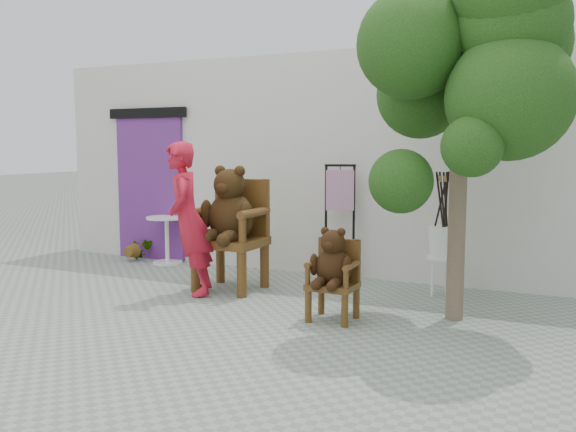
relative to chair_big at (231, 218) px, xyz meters
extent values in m
plane|color=gray|center=(0.82, -1.32, -0.87)|extent=(60.00, 60.00, 0.00)
cube|color=silver|center=(0.82, 1.78, 0.63)|extent=(9.00, 1.00, 3.00)
cube|color=#64297C|center=(-2.18, 1.26, 0.23)|extent=(1.20, 0.08, 2.20)
cube|color=black|center=(-2.18, 1.22, 1.38)|extent=(1.40, 0.06, 0.15)
cylinder|color=#472B0F|center=(-0.32, -0.32, -0.61)|extent=(0.11, 0.11, 0.54)
cylinder|color=#472B0F|center=(-0.32, 0.26, -0.61)|extent=(0.11, 0.11, 0.54)
cylinder|color=#472B0F|center=(0.32, -0.32, -0.61)|extent=(0.11, 0.11, 0.54)
cylinder|color=#472B0F|center=(0.32, 0.26, -0.61)|extent=(0.11, 0.11, 0.54)
cube|color=#472B0F|center=(0.00, -0.03, -0.29)|extent=(0.77, 0.70, 0.10)
cube|color=#472B0F|center=(0.00, 0.27, 0.12)|extent=(0.73, 0.10, 0.70)
cylinder|color=#472B0F|center=(-0.33, 0.27, 0.12)|extent=(0.10, 0.10, 0.70)
cylinder|color=#472B0F|center=(-0.33, -0.32, -0.08)|extent=(0.09, 0.09, 0.32)
cylinder|color=#472B0F|center=(-0.33, -0.03, 0.08)|extent=(0.10, 0.67, 0.10)
cylinder|color=#472B0F|center=(0.33, 0.27, 0.12)|extent=(0.10, 0.10, 0.70)
cylinder|color=#472B0F|center=(0.33, -0.32, -0.08)|extent=(0.09, 0.09, 0.32)
cylinder|color=#472B0F|center=(0.33, -0.03, 0.08)|extent=(0.10, 0.67, 0.10)
ellipsoid|color=black|center=(0.00, 0.00, 0.01)|extent=(0.58, 0.49, 0.61)
sphere|color=black|center=(0.00, -0.03, 0.41)|extent=(0.39, 0.39, 0.39)
ellipsoid|color=black|center=(0.00, -0.18, 0.38)|extent=(0.17, 0.14, 0.14)
sphere|color=black|center=(-0.13, -0.02, 0.57)|extent=(0.13, 0.13, 0.13)
sphere|color=black|center=(0.13, -0.02, 0.57)|extent=(0.13, 0.13, 0.13)
ellipsoid|color=black|center=(-0.27, -0.13, 0.05)|extent=(0.13, 0.19, 0.35)
ellipsoid|color=black|center=(-0.13, -0.26, -0.19)|extent=(0.17, 0.34, 0.17)
sphere|color=black|center=(-0.13, -0.40, -0.21)|extent=(0.16, 0.16, 0.16)
ellipsoid|color=black|center=(0.27, -0.13, 0.05)|extent=(0.13, 0.19, 0.35)
ellipsoid|color=black|center=(0.13, -0.26, -0.19)|extent=(0.17, 0.34, 0.17)
sphere|color=black|center=(0.13, -0.40, -0.21)|extent=(0.16, 0.16, 0.16)
cylinder|color=#472B0F|center=(1.42, -0.93, -0.71)|extent=(0.07, 0.07, 0.32)
cylinder|color=#472B0F|center=(1.42, -0.58, -0.71)|extent=(0.07, 0.07, 0.32)
cylinder|color=#472B0F|center=(1.80, -0.93, -0.71)|extent=(0.07, 0.07, 0.32)
cylinder|color=#472B0F|center=(1.80, -0.58, -0.71)|extent=(0.07, 0.07, 0.32)
cube|color=#472B0F|center=(1.61, -0.75, -0.52)|extent=(0.46, 0.42, 0.06)
cube|color=#472B0F|center=(1.61, -0.57, -0.28)|extent=(0.44, 0.06, 0.42)
cylinder|color=#472B0F|center=(1.41, -0.57, -0.28)|extent=(0.06, 0.06, 0.42)
cylinder|color=#472B0F|center=(1.41, -0.93, -0.40)|extent=(0.05, 0.05, 0.19)
cylinder|color=#472B0F|center=(1.41, -0.75, -0.30)|extent=(0.06, 0.40, 0.06)
cylinder|color=#472B0F|center=(1.81, -0.57, -0.28)|extent=(0.06, 0.06, 0.42)
cylinder|color=#472B0F|center=(1.81, -0.93, -0.40)|extent=(0.05, 0.05, 0.19)
cylinder|color=#472B0F|center=(1.81, -0.75, -0.30)|extent=(0.06, 0.40, 0.06)
ellipsoid|color=black|center=(1.61, -0.74, -0.33)|extent=(0.37, 0.31, 0.39)
sphere|color=black|center=(1.61, -0.76, -0.08)|extent=(0.25, 0.25, 0.25)
ellipsoid|color=black|center=(1.61, -0.86, -0.10)|extent=(0.11, 0.09, 0.09)
sphere|color=black|center=(1.52, -0.75, 0.03)|extent=(0.09, 0.09, 0.09)
sphere|color=black|center=(1.69, -0.75, 0.03)|extent=(0.09, 0.09, 0.09)
ellipsoid|color=black|center=(1.43, -0.82, -0.31)|extent=(0.09, 0.12, 0.22)
ellipsoid|color=black|center=(1.53, -0.91, -0.46)|extent=(0.11, 0.22, 0.11)
sphere|color=black|center=(1.53, -0.99, -0.47)|extent=(0.10, 0.10, 0.10)
ellipsoid|color=black|center=(1.78, -0.82, -0.31)|extent=(0.09, 0.12, 0.22)
ellipsoid|color=black|center=(1.69, -0.91, -0.46)|extent=(0.11, 0.22, 0.11)
sphere|color=black|center=(1.69, -0.99, -0.47)|extent=(0.10, 0.10, 0.10)
imported|color=red|center=(-0.30, -0.46, 0.02)|extent=(0.70, 0.78, 1.79)
cylinder|color=white|center=(-1.72, 1.03, -0.18)|extent=(0.60, 0.60, 0.03)
cylinder|color=white|center=(-1.72, 1.03, -0.52)|extent=(0.06, 0.06, 0.68)
cylinder|color=white|center=(-1.72, 1.03, -0.86)|extent=(0.44, 0.44, 0.03)
cube|color=black|center=(0.85, 0.98, -0.12)|extent=(0.04, 0.04, 1.50)
cube|color=black|center=(1.19, 1.08, -0.12)|extent=(0.04, 0.04, 1.50)
cube|color=black|center=(1.02, 1.03, 0.63)|extent=(0.39, 0.14, 0.03)
cube|color=black|center=(1.02, 1.03, -0.84)|extent=(0.53, 0.46, 0.06)
cube|color=#BB80A6|center=(1.02, 1.02, 0.31)|extent=(0.36, 0.13, 0.52)
cylinder|color=black|center=(1.02, 1.03, 0.60)|extent=(0.01, 0.01, 0.08)
cylinder|color=white|center=(2.37, 0.77, -0.43)|extent=(0.32, 0.32, 0.03)
cylinder|color=white|center=(2.46, 0.86, -0.65)|extent=(0.03, 0.03, 0.44)
cylinder|color=white|center=(2.29, 0.86, -0.65)|extent=(0.03, 0.03, 0.44)
cylinder|color=white|center=(2.29, 0.69, -0.65)|extent=(0.03, 0.03, 0.44)
cylinder|color=white|center=(2.46, 0.69, -0.65)|extent=(0.03, 0.03, 0.44)
cylinder|color=black|center=(2.34, 0.81, 0.18)|extent=(0.17, 0.12, 0.79)
cylinder|color=olive|center=(2.31, 0.87, 0.50)|extent=(0.05, 0.04, 0.08)
cylinder|color=black|center=(2.41, 0.80, 0.18)|extent=(0.08, 0.09, 0.80)
cylinder|color=olive|center=(2.43, 0.82, 0.50)|extent=(0.04, 0.04, 0.07)
cylinder|color=black|center=(2.42, 0.78, 0.18)|extent=(0.04, 0.13, 0.80)
cylinder|color=olive|center=(2.46, 0.78, 0.50)|extent=(0.04, 0.04, 0.07)
cylinder|color=black|center=(2.39, 0.73, 0.18)|extent=(0.11, 0.07, 0.80)
cylinder|color=olive|center=(2.41, 0.69, 0.50)|extent=(0.04, 0.04, 0.08)
cylinder|color=black|center=(2.37, 0.72, 0.18)|extent=(0.14, 0.03, 0.79)
cylinder|color=olive|center=(2.37, 0.68, 0.50)|extent=(0.05, 0.04, 0.07)
cylinder|color=black|center=(2.42, 0.76, 0.18)|extent=(0.06, 0.16, 0.79)
cylinder|color=olive|center=(2.47, 0.74, 0.50)|extent=(0.04, 0.05, 0.08)
cylinder|color=brown|center=(2.71, -0.18, 0.65)|extent=(0.17, 0.17, 3.04)
sphere|color=#13340E|center=(2.28, -0.46, 1.84)|extent=(1.05, 1.05, 1.05)
sphere|color=#13340E|center=(3.16, -0.34, 1.98)|extent=(1.05, 1.05, 1.05)
sphere|color=#13340E|center=(3.18, -0.46, 1.30)|extent=(1.15, 1.15, 1.15)
sphere|color=#13340E|center=(2.22, 0.23, 1.42)|extent=(0.94, 0.94, 0.94)
sphere|color=#13340E|center=(2.91, 0.12, 2.28)|extent=(0.97, 0.97, 0.97)
sphere|color=#13340E|center=(3.12, 0.07, 1.86)|extent=(1.14, 1.14, 1.14)
sphere|color=#13340E|center=(2.27, -0.73, 0.54)|extent=(0.61, 0.61, 0.61)
sphere|color=#13340E|center=(2.92, -0.83, 0.86)|extent=(0.54, 0.54, 0.54)
imported|color=#13340E|center=(-2.29, 1.03, -0.68)|extent=(0.36, 0.31, 0.39)
camera|label=1|loc=(3.74, -6.35, 0.85)|focal=38.00mm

